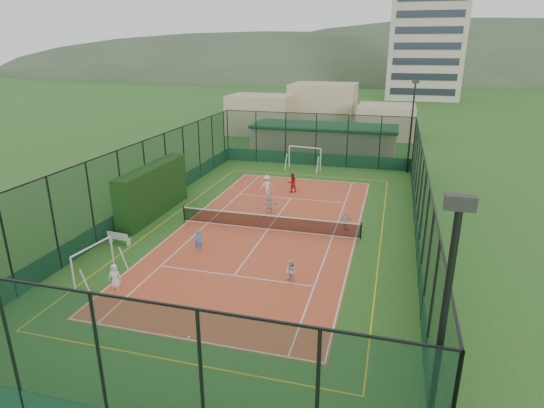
{
  "coord_description": "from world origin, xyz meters",
  "views": [
    {
      "loc": [
        7.24,
        -25.69,
        11.0
      ],
      "look_at": [
        -0.14,
        1.46,
        1.2
      ],
      "focal_mm": 30.0,
      "sensor_mm": 36.0,
      "label": 1
    }
  ],
  "objects_px": {
    "floodlight_se": "(436,370)",
    "coach": "(292,183)",
    "floodlight_ne": "(411,128)",
    "apartment_tower": "(428,26)",
    "child_near_left": "(115,276)",
    "white_bench": "(119,238)",
    "futsal_goal_far": "(305,158)",
    "clubhouse": "(324,140)",
    "child_far_right": "(346,221)",
    "child_far_left": "(267,185)",
    "child_far_back": "(269,204)",
    "child_near_mid": "(199,241)",
    "child_near_right": "(291,271)",
    "futsal_goal_near": "(94,263)"
  },
  "relations": [
    {
      "from": "floodlight_se",
      "to": "child_far_right",
      "type": "xyz_separation_m",
      "value": [
        -3.84,
        17.8,
        -3.53
      ]
    },
    {
      "from": "child_near_right",
      "to": "coach",
      "type": "xyz_separation_m",
      "value": [
        -3.19,
        14.28,
        0.17
      ]
    },
    {
      "from": "child_far_right",
      "to": "coach",
      "type": "relative_size",
      "value": 0.77
    },
    {
      "from": "child_near_mid",
      "to": "floodlight_ne",
      "type": "bearing_deg",
      "value": 43.75
    },
    {
      "from": "clubhouse",
      "to": "floodlight_ne",
      "type": "bearing_deg",
      "value": -32.12
    },
    {
      "from": "child_near_left",
      "to": "child_far_left",
      "type": "height_order",
      "value": "child_far_left"
    },
    {
      "from": "child_near_mid",
      "to": "child_far_right",
      "type": "distance_m",
      "value": 9.34
    },
    {
      "from": "child_near_right",
      "to": "child_far_back",
      "type": "distance_m",
      "value": 9.88
    },
    {
      "from": "clubhouse",
      "to": "apartment_tower",
      "type": "distance_m",
      "value": 62.64
    },
    {
      "from": "white_bench",
      "to": "child_far_left",
      "type": "bearing_deg",
      "value": 68.64
    },
    {
      "from": "futsal_goal_far",
      "to": "child_near_right",
      "type": "distance_m",
      "value": 21.95
    },
    {
      "from": "floodlight_ne",
      "to": "apartment_tower",
      "type": "distance_m",
      "value": 66.39
    },
    {
      "from": "floodlight_se",
      "to": "futsal_goal_far",
      "type": "distance_m",
      "value": 33.43
    },
    {
      "from": "floodlight_ne",
      "to": "apartment_tower",
      "type": "relative_size",
      "value": 0.28
    },
    {
      "from": "apartment_tower",
      "to": "child_far_right",
      "type": "bearing_deg",
      "value": -95.12
    },
    {
      "from": "apartment_tower",
      "to": "child_far_left",
      "type": "xyz_separation_m",
      "value": [
        -14.01,
        -75.2,
        -14.2
      ]
    },
    {
      "from": "white_bench",
      "to": "clubhouse",
      "type": "bearing_deg",
      "value": 79.4
    },
    {
      "from": "floodlight_ne",
      "to": "futsal_goal_far",
      "type": "bearing_deg",
      "value": -172.36
    },
    {
      "from": "child_far_back",
      "to": "coach",
      "type": "height_order",
      "value": "coach"
    },
    {
      "from": "clubhouse",
      "to": "coach",
      "type": "height_order",
      "value": "clubhouse"
    },
    {
      "from": "child_far_left",
      "to": "coach",
      "type": "bearing_deg",
      "value": 174.5
    },
    {
      "from": "white_bench",
      "to": "child_near_mid",
      "type": "relative_size",
      "value": 1.16
    },
    {
      "from": "clubhouse",
      "to": "futsal_goal_near",
      "type": "relative_size",
      "value": 5.53
    },
    {
      "from": "floodlight_ne",
      "to": "futsal_goal_near",
      "type": "xyz_separation_m",
      "value": [
        -15.16,
        -25.11,
        -3.24
      ]
    },
    {
      "from": "clubhouse",
      "to": "futsal_goal_far",
      "type": "distance_m",
      "value": 6.71
    },
    {
      "from": "floodlight_ne",
      "to": "coach",
      "type": "xyz_separation_m",
      "value": [
        -8.88,
        -8.61,
        -3.35
      ]
    },
    {
      "from": "child_far_right",
      "to": "white_bench",
      "type": "bearing_deg",
      "value": 15.42
    },
    {
      "from": "apartment_tower",
      "to": "child_far_right",
      "type": "relative_size",
      "value": 25.52
    },
    {
      "from": "apartment_tower",
      "to": "child_near_left",
      "type": "bearing_deg",
      "value": -100.63
    },
    {
      "from": "child_near_left",
      "to": "coach",
      "type": "bearing_deg",
      "value": 62.18
    },
    {
      "from": "floodlight_se",
      "to": "coach",
      "type": "distance_m",
      "value": 26.35
    },
    {
      "from": "apartment_tower",
      "to": "white_bench",
      "type": "height_order",
      "value": "apartment_tower"
    },
    {
      "from": "futsal_goal_near",
      "to": "child_near_left",
      "type": "distance_m",
      "value": 1.59
    },
    {
      "from": "child_near_left",
      "to": "coach",
      "type": "relative_size",
      "value": 0.79
    },
    {
      "from": "child_far_right",
      "to": "child_far_back",
      "type": "bearing_deg",
      "value": -26.09
    },
    {
      "from": "futsal_goal_far",
      "to": "clubhouse",
      "type": "bearing_deg",
      "value": 92.51
    },
    {
      "from": "coach",
      "to": "futsal_goal_near",
      "type": "bearing_deg",
      "value": 36.26
    },
    {
      "from": "futsal_goal_far",
      "to": "child_near_left",
      "type": "height_order",
      "value": "futsal_goal_far"
    },
    {
      "from": "apartment_tower",
      "to": "child_near_mid",
      "type": "distance_m",
      "value": 88.59
    },
    {
      "from": "futsal_goal_far",
      "to": "child_near_left",
      "type": "bearing_deg",
      "value": -91.31
    },
    {
      "from": "apartment_tower",
      "to": "coach",
      "type": "distance_m",
      "value": 76.36
    },
    {
      "from": "child_near_left",
      "to": "coach",
      "type": "xyz_separation_m",
      "value": [
        4.81,
        17.0,
        0.16
      ]
    },
    {
      "from": "clubhouse",
      "to": "child_near_left",
      "type": "height_order",
      "value": "clubhouse"
    },
    {
      "from": "white_bench",
      "to": "coach",
      "type": "distance_m",
      "value": 14.56
    },
    {
      "from": "child_far_left",
      "to": "white_bench",
      "type": "bearing_deg",
      "value": 22.98
    },
    {
      "from": "futsal_goal_far",
      "to": "coach",
      "type": "distance_m",
      "value": 7.38
    },
    {
      "from": "futsal_goal_near",
      "to": "child_near_mid",
      "type": "height_order",
      "value": "futsal_goal_near"
    },
    {
      "from": "clubhouse",
      "to": "child_near_left",
      "type": "distance_m",
      "value": 31.44
    },
    {
      "from": "floodlight_se",
      "to": "child_far_back",
      "type": "distance_m",
      "value": 21.88
    },
    {
      "from": "child_far_back",
      "to": "coach",
      "type": "relative_size",
      "value": 0.84
    }
  ]
}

